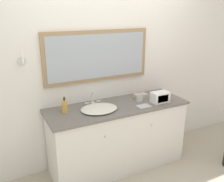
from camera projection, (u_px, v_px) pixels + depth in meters
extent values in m
plane|color=#B2A893|center=(130.00, 179.00, 3.09)|extent=(14.00, 14.00, 0.00)
cube|color=white|center=(106.00, 67.00, 3.24)|extent=(8.00, 0.06, 2.55)
cube|color=#997A56|center=(98.00, 56.00, 3.09)|extent=(1.38, 0.04, 0.64)
cube|color=#9EA8B2|center=(98.00, 56.00, 3.08)|extent=(1.29, 0.01, 0.55)
cylinder|color=silver|center=(22.00, 62.00, 2.71)|extent=(0.09, 0.01, 0.09)
cylinder|color=silver|center=(23.00, 63.00, 2.67)|extent=(0.02, 0.10, 0.02)
cylinder|color=white|center=(22.00, 57.00, 2.61)|extent=(0.02, 0.02, 0.14)
cube|color=silver|center=(117.00, 137.00, 3.23)|extent=(1.73, 0.57, 0.83)
cube|color=#66605B|center=(118.00, 106.00, 3.10)|extent=(1.78, 0.61, 0.03)
sphere|color=silver|center=(105.00, 137.00, 2.78)|extent=(0.02, 0.02, 0.02)
sphere|color=silver|center=(152.00, 125.00, 3.04)|extent=(0.02, 0.02, 0.02)
ellipsoid|color=silver|center=(99.00, 109.00, 2.95)|extent=(0.44, 0.36, 0.03)
cylinder|color=silver|center=(93.00, 103.00, 3.12)|extent=(0.06, 0.06, 0.03)
cylinder|color=silver|center=(92.00, 97.00, 3.09)|extent=(0.02, 0.02, 0.12)
cylinder|color=silver|center=(93.00, 94.00, 3.04)|extent=(0.02, 0.07, 0.02)
cylinder|color=white|center=(87.00, 103.00, 3.08)|extent=(0.06, 0.02, 0.02)
cylinder|color=white|center=(98.00, 101.00, 3.15)|extent=(0.05, 0.02, 0.02)
cylinder|color=gold|center=(65.00, 106.00, 2.87)|extent=(0.07, 0.07, 0.15)
cylinder|color=black|center=(64.00, 99.00, 2.84)|extent=(0.02, 0.02, 0.04)
cube|color=black|center=(64.00, 98.00, 2.82)|extent=(0.02, 0.03, 0.01)
cube|color=white|center=(160.00, 97.00, 3.18)|extent=(0.22, 0.13, 0.14)
cube|color=black|center=(163.00, 99.00, 3.12)|extent=(0.16, 0.01, 0.09)
cube|color=#B2B2B7|center=(140.00, 98.00, 3.18)|extent=(0.09, 0.01, 0.10)
cube|color=beige|center=(140.00, 99.00, 3.18)|extent=(0.06, 0.00, 0.07)
cube|color=#B7A899|center=(140.00, 96.00, 3.35)|extent=(0.18, 0.12, 0.05)
cube|color=white|center=(157.00, 95.00, 3.40)|extent=(0.16, 0.13, 0.05)
cube|color=#ADADB2|center=(144.00, 106.00, 3.05)|extent=(0.16, 0.12, 0.01)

